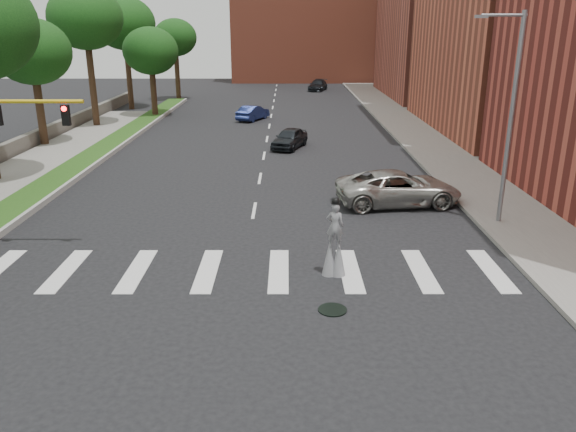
# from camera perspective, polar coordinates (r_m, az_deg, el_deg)

# --- Properties ---
(ground_plane) EXTENTS (160.00, 160.00, 0.00)m
(ground_plane) POSITION_cam_1_polar(r_m,az_deg,el_deg) (19.54, -4.78, -6.75)
(ground_plane) COLOR black
(ground_plane) RESTS_ON ground
(grass_median) EXTENTS (2.00, 60.00, 0.25)m
(grass_median) POSITION_cam_1_polar(r_m,az_deg,el_deg) (40.64, -18.97, 5.97)
(grass_median) COLOR #1E4413
(grass_median) RESTS_ON ground
(median_curb) EXTENTS (0.20, 60.00, 0.28)m
(median_curb) POSITION_cam_1_polar(r_m,az_deg,el_deg) (40.31, -17.55, 6.04)
(median_curb) COLOR #989993
(median_curb) RESTS_ON ground
(sidewalk_right) EXTENTS (5.00, 90.00, 0.18)m
(sidewalk_right) POSITION_cam_1_polar(r_m,az_deg,el_deg) (44.73, 14.17, 7.46)
(sidewalk_right) COLOR slate
(sidewalk_right) RESTS_ON ground
(stone_wall) EXTENTS (0.50, 56.00, 1.10)m
(stone_wall) POSITION_cam_1_polar(r_m,az_deg,el_deg) (44.43, -25.00, 6.82)
(stone_wall) COLOR #57524A
(stone_wall) RESTS_ON ground
(manhole) EXTENTS (0.90, 0.90, 0.04)m
(manhole) POSITION_cam_1_polar(r_m,az_deg,el_deg) (17.73, 4.54, -9.47)
(manhole) COLOR black
(manhole) RESTS_ON ground
(building_far) EXTENTS (16.00, 22.00, 20.00)m
(building_far) POSITION_cam_1_polar(r_m,az_deg,el_deg) (74.45, 16.80, 19.21)
(building_far) COLOR #A04A3B
(building_far) RESTS_ON ground
(building_backdrop) EXTENTS (26.00, 14.00, 18.00)m
(building_backdrop) POSITION_cam_1_polar(r_m,az_deg,el_deg) (95.68, 2.72, 19.06)
(building_backdrop) COLOR #B25038
(building_backdrop) RESTS_ON ground
(streetlight) EXTENTS (2.05, 0.20, 9.00)m
(streetlight) POSITION_cam_1_polar(r_m,az_deg,el_deg) (25.59, 21.58, 9.60)
(streetlight) COLOR slate
(streetlight) RESTS_ON ground
(stilt_performer) EXTENTS (0.84, 0.57, 2.86)m
(stilt_performer) POSITION_cam_1_polar(r_m,az_deg,el_deg) (19.69, 4.73, -3.06)
(stilt_performer) COLOR #301E13
(stilt_performer) RESTS_ON ground
(suv_crossing) EXTENTS (6.37, 3.50, 1.69)m
(suv_crossing) POSITION_cam_1_polar(r_m,az_deg,el_deg) (28.12, 11.16, 2.81)
(suv_crossing) COLOR #A3A19A
(suv_crossing) RESTS_ON ground
(car_near) EXTENTS (3.04, 4.55, 1.44)m
(car_near) POSITION_cam_1_polar(r_m,az_deg,el_deg) (40.88, 0.16, 7.91)
(car_near) COLOR black
(car_near) RESTS_ON ground
(car_mid) EXTENTS (3.06, 4.41, 1.38)m
(car_mid) POSITION_cam_1_polar(r_m,az_deg,el_deg) (53.60, -3.59, 10.42)
(car_mid) COLOR navy
(car_mid) RESTS_ON ground
(car_far) EXTENTS (3.19, 5.27, 1.43)m
(car_far) POSITION_cam_1_polar(r_m,az_deg,el_deg) (79.17, 3.05, 13.12)
(car_far) COLOR black
(car_far) RESTS_ON ground
(tree_3) EXTENTS (5.40, 5.40, 9.00)m
(tree_3) POSITION_cam_1_polar(r_m,az_deg,el_deg) (44.69, -24.56, 14.89)
(tree_3) COLOR #301E13
(tree_3) RESTS_ON ground
(tree_4) EXTENTS (6.15, 6.15, 11.69)m
(tree_4) POSITION_cam_1_polar(r_m,az_deg,el_deg) (52.08, -19.91, 18.36)
(tree_4) COLOR #301E13
(tree_4) RESTS_ON ground
(tree_5) EXTENTS (6.28, 6.28, 11.35)m
(tree_5) POSITION_cam_1_polar(r_m,az_deg,el_deg) (62.89, -16.29, 18.24)
(tree_5) COLOR #301E13
(tree_5) RESTS_ON ground
(tree_6) EXTENTS (5.19, 5.19, 8.40)m
(tree_6) POSITION_cam_1_polar(r_m,az_deg,el_deg) (56.57, -13.79, 15.93)
(tree_6) COLOR #301E13
(tree_6) RESTS_ON ground
(tree_7) EXTENTS (5.02, 5.02, 9.30)m
(tree_7) POSITION_cam_1_polar(r_m,az_deg,el_deg) (69.57, -11.40, 17.31)
(tree_7) COLOR #301E13
(tree_7) RESTS_ON ground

